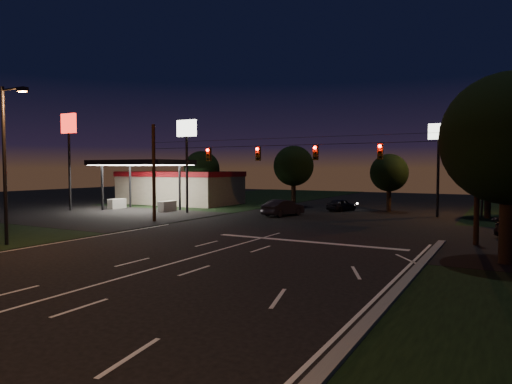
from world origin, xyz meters
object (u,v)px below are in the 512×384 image
Objects in this scene: tree_right_near at (509,140)px; car_oncoming_b at (283,208)px; utility_pole_right at (476,245)px; car_oncoming_a at (341,205)px.

tree_right_near is 23.45m from car_oncoming_b.
utility_pole_right is 19.00m from car_oncoming_b.
utility_pole_right is 1.03× the size of tree_right_near.
car_oncoming_a is 8.05m from car_oncoming_b.
tree_right_near is 1.92× the size of car_oncoming_b.
car_oncoming_a is (-15.05, 21.46, -5.05)m from tree_right_near.
car_oncoming_b is (-16.61, 9.19, 0.75)m from utility_pole_right.
utility_pole_right is at bearing 107.53° from tree_right_near.
car_oncoming_b is (-3.09, -7.43, 0.12)m from car_oncoming_a.
tree_right_near reaches higher than car_oncoming_b.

